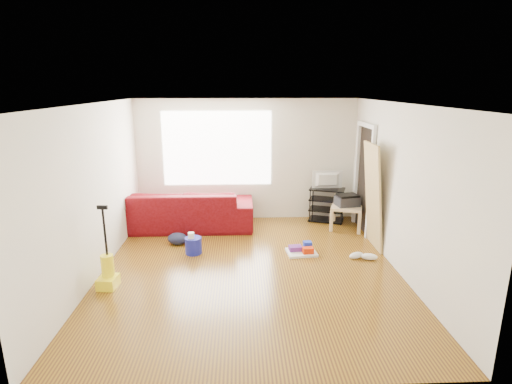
{
  "coord_description": "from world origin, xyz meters",
  "views": [
    {
      "loc": [
        -0.13,
        -5.63,
        2.74
      ],
      "look_at": [
        0.12,
        0.6,
        1.08
      ],
      "focal_mm": 28.0,
      "sensor_mm": 36.0,
      "label": 1
    }
  ],
  "objects_px": {
    "sofa": "(186,227)",
    "vacuum": "(108,272)",
    "bucket": "(194,253)",
    "backpack": "(178,244)",
    "tv_stand": "(327,204)",
    "side_table": "(347,209)",
    "cleaning_tray": "(302,250)"
  },
  "relations": [
    {
      "from": "side_table",
      "to": "cleaning_tray",
      "type": "bearing_deg",
      "value": -131.65
    },
    {
      "from": "tv_stand",
      "to": "bucket",
      "type": "height_order",
      "value": "tv_stand"
    },
    {
      "from": "cleaning_tray",
      "to": "backpack",
      "type": "distance_m",
      "value": 2.22
    },
    {
      "from": "tv_stand",
      "to": "cleaning_tray",
      "type": "distance_m",
      "value": 1.82
    },
    {
      "from": "side_table",
      "to": "vacuum",
      "type": "distance_m",
      "value": 4.54
    },
    {
      "from": "bucket",
      "to": "backpack",
      "type": "xyz_separation_m",
      "value": [
        -0.33,
        0.43,
        0.0
      ]
    },
    {
      "from": "sofa",
      "to": "backpack",
      "type": "xyz_separation_m",
      "value": [
        -0.04,
        -0.87,
        0.0
      ]
    },
    {
      "from": "backpack",
      "to": "tv_stand",
      "type": "bearing_deg",
      "value": 41.05
    },
    {
      "from": "sofa",
      "to": "tv_stand",
      "type": "height_order",
      "value": "tv_stand"
    },
    {
      "from": "sofa",
      "to": "vacuum",
      "type": "bearing_deg",
      "value": 72.12
    },
    {
      "from": "bucket",
      "to": "cleaning_tray",
      "type": "distance_m",
      "value": 1.84
    },
    {
      "from": "bucket",
      "to": "cleaning_tray",
      "type": "xyz_separation_m",
      "value": [
        1.83,
        -0.07,
        0.05
      ]
    },
    {
      "from": "backpack",
      "to": "sofa",
      "type": "bearing_deg",
      "value": 107.0
    },
    {
      "from": "side_table",
      "to": "bucket",
      "type": "xyz_separation_m",
      "value": [
        -2.88,
        -1.11,
        -0.4
      ]
    },
    {
      "from": "side_table",
      "to": "vacuum",
      "type": "xyz_separation_m",
      "value": [
        -3.95,
        -2.23,
        -0.18
      ]
    },
    {
      "from": "bucket",
      "to": "cleaning_tray",
      "type": "bearing_deg",
      "value": -2.17
    },
    {
      "from": "tv_stand",
      "to": "bucket",
      "type": "xyz_separation_m",
      "value": [
        -2.58,
        -1.56,
        -0.36
      ]
    },
    {
      "from": "backpack",
      "to": "cleaning_tray",
      "type": "bearing_deg",
      "value": 6.8
    },
    {
      "from": "backpack",
      "to": "side_table",
      "type": "bearing_deg",
      "value": 31.76
    },
    {
      "from": "cleaning_tray",
      "to": "backpack",
      "type": "bearing_deg",
      "value": 167.11
    },
    {
      "from": "sofa",
      "to": "backpack",
      "type": "distance_m",
      "value": 0.87
    },
    {
      "from": "tv_stand",
      "to": "vacuum",
      "type": "xyz_separation_m",
      "value": [
        -3.65,
        -2.68,
        -0.14
      ]
    },
    {
      "from": "bucket",
      "to": "sofa",
      "type": "bearing_deg",
      "value": 102.56
    },
    {
      "from": "bucket",
      "to": "vacuum",
      "type": "relative_size",
      "value": 0.24
    },
    {
      "from": "tv_stand",
      "to": "backpack",
      "type": "distance_m",
      "value": 3.15
    },
    {
      "from": "bucket",
      "to": "backpack",
      "type": "height_order",
      "value": "bucket"
    },
    {
      "from": "side_table",
      "to": "backpack",
      "type": "distance_m",
      "value": 3.31
    },
    {
      "from": "cleaning_tray",
      "to": "bucket",
      "type": "bearing_deg",
      "value": 177.83
    },
    {
      "from": "sofa",
      "to": "vacuum",
      "type": "relative_size",
      "value": 2.24
    },
    {
      "from": "side_table",
      "to": "cleaning_tray",
      "type": "height_order",
      "value": "side_table"
    },
    {
      "from": "sofa",
      "to": "vacuum",
      "type": "xyz_separation_m",
      "value": [
        -0.78,
        -2.41,
        0.22
      ]
    },
    {
      "from": "sofa",
      "to": "backpack",
      "type": "bearing_deg",
      "value": 87.31
    }
  ]
}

